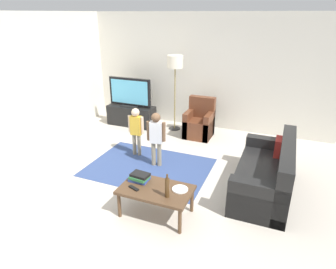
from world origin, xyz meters
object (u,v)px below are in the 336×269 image
at_px(couch, 269,176).
at_px(armchair, 199,124).
at_px(bottle, 167,187).
at_px(floor_lamp, 175,66).
at_px(book_stack, 140,177).
at_px(tv_stand, 132,116).
at_px(tv, 130,93).
at_px(coffee_table, 156,191).
at_px(plate, 180,189).
at_px(tv_remote, 134,188).
at_px(child_near_tv, 136,127).
at_px(child_center, 156,135).

distance_m(couch, armchair, 2.47).
height_order(armchair, bottle, armchair).
distance_m(floor_lamp, book_stack, 3.35).
bearing_deg(tv_stand, tv, -90.00).
height_order(tv, coffee_table, tv).
height_order(tv, couch, tv).
bearing_deg(plate, couch, 45.29).
height_order(tv_stand, coffee_table, tv_stand).
distance_m(couch, plate, 1.55).
distance_m(coffee_table, bottle, 0.32).
distance_m(book_stack, bottle, 0.57).
bearing_deg(armchair, tv_remote, -90.08).
bearing_deg(child_near_tv, tv, 122.83).
height_order(bottle, plate, bottle).
distance_m(tv, child_near_tv, 1.75).
xyz_separation_m(coffee_table, plate, (0.32, 0.10, 0.06)).
relative_size(tv_stand, armchair, 1.33).
xyz_separation_m(floor_lamp, tv_remote, (0.69, -3.32, -1.11)).
bearing_deg(couch, bottle, -132.02).
relative_size(bottle, plate, 1.54).
relative_size(child_center, book_stack, 3.52).
relative_size(coffee_table, bottle, 2.96).
xyz_separation_m(child_center, coffee_table, (0.60, -1.32, -0.25)).
distance_m(tv, bottle, 3.91).
xyz_separation_m(child_near_tv, bottle, (1.37, -1.70, -0.03)).
xyz_separation_m(tv, plate, (2.40, -2.93, -0.42)).
distance_m(tv_stand, couch, 3.95).
bearing_deg(coffee_table, couch, 40.41).
bearing_deg(tv_stand, couch, -27.93).
xyz_separation_m(coffee_table, book_stack, (-0.30, 0.10, 0.11)).
relative_size(couch, coffee_table, 1.80).
bearing_deg(floor_lamp, child_center, -78.88).
distance_m(tv_stand, coffee_table, 3.70).
distance_m(tv_stand, child_center, 2.31).
height_order(couch, book_stack, couch).
xyz_separation_m(tv, tv_remote, (1.80, -3.15, -0.42)).
bearing_deg(child_center, tv, 131.02).
bearing_deg(plate, tv, 129.37).
height_order(coffee_table, bottle, bottle).
bearing_deg(child_near_tv, bottle, -51.16).
xyz_separation_m(tv_remote, plate, (0.60, 0.22, -0.00)).
bearing_deg(couch, child_near_tv, 171.57).
distance_m(bottle, tv_remote, 0.52).
bearing_deg(child_near_tv, book_stack, -60.22).
relative_size(tv_stand, floor_lamp, 0.67).
relative_size(tv_stand, plate, 5.45).
bearing_deg(child_near_tv, plate, -45.21).
distance_m(book_stack, plate, 0.62).
bearing_deg(child_center, floor_lamp, 101.12).
bearing_deg(book_stack, coffee_table, -18.24).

